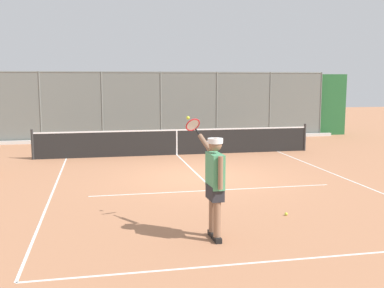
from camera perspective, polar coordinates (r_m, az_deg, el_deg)
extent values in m
plane|color=#B27551|center=(13.13, 1.08, -4.22)|extent=(60.00, 60.00, 0.00)
cube|color=white|center=(7.47, 11.81, -14.02)|extent=(8.02, 0.05, 0.01)
cube|color=white|center=(11.65, 2.76, -5.80)|extent=(6.25, 0.05, 0.01)
cube|color=white|center=(13.63, 18.81, -4.18)|extent=(0.05, 10.27, 0.01)
cube|color=white|center=(11.87, -17.10, -5.89)|extent=(0.05, 10.27, 0.01)
cube|color=white|center=(14.34, -0.02, -3.15)|extent=(0.05, 5.65, 0.01)
cylinder|color=slate|center=(23.66, 15.80, 4.82)|extent=(0.07, 0.07, 3.16)
cylinder|color=slate|center=(22.56, 9.72, 4.86)|extent=(0.07, 0.07, 3.16)
cylinder|color=slate|center=(21.73, 3.11, 4.85)|extent=(0.07, 0.07, 3.16)
cylinder|color=slate|center=(21.22, -3.92, 4.76)|extent=(0.07, 0.07, 3.16)
cylinder|color=slate|center=(21.03, -11.19, 4.60)|extent=(0.07, 0.07, 3.16)
cylinder|color=slate|center=(21.19, -18.47, 4.36)|extent=(0.07, 0.07, 3.16)
cylinder|color=slate|center=(21.19, -3.96, 8.93)|extent=(16.05, 0.05, 0.05)
cube|color=slate|center=(21.22, -3.92, 4.76)|extent=(16.05, 0.02, 3.16)
cube|color=#235B2D|center=(21.86, -4.15, 4.73)|extent=(19.05, 0.90, 3.07)
cube|color=silver|center=(21.18, -3.82, 0.67)|extent=(17.05, 0.18, 0.15)
cylinder|color=#2D2D2D|center=(18.55, 13.93, 0.83)|extent=(0.09, 0.09, 1.07)
cylinder|color=#2D2D2D|center=(16.92, -19.35, -0.06)|extent=(0.09, 0.09, 1.07)
cube|color=black|center=(17.01, -1.92, 0.15)|extent=(10.20, 0.02, 0.91)
cube|color=white|center=(16.95, -1.93, 1.76)|extent=(10.20, 0.04, 0.05)
cube|color=white|center=(17.01, -1.92, 0.15)|extent=(0.05, 0.04, 0.91)
cube|color=black|center=(8.08, 3.14, -11.81)|extent=(0.12, 0.26, 0.09)
cylinder|color=#8C664C|center=(7.94, 3.17, -8.66)|extent=(0.13, 0.13, 0.84)
cube|color=black|center=(8.34, 2.56, -11.17)|extent=(0.12, 0.26, 0.09)
cylinder|color=#8C664C|center=(8.20, 2.58, -8.11)|extent=(0.13, 0.13, 0.84)
cube|color=#28282D|center=(7.98, 2.89, -6.05)|extent=(0.24, 0.45, 0.26)
cube|color=#4C9E6B|center=(7.90, 2.91, -3.35)|extent=(0.23, 0.52, 0.61)
cylinder|color=#8C664C|center=(7.60, 3.59, -3.63)|extent=(0.08, 0.08, 0.56)
cylinder|color=#8C664C|center=(8.27, 1.64, 0.13)|extent=(0.21, 0.41, 0.31)
sphere|color=#8C664C|center=(7.82, 2.93, -0.06)|extent=(0.23, 0.23, 0.23)
cylinder|color=white|center=(7.81, 2.94, 0.40)|extent=(0.28, 0.28, 0.09)
cube|color=white|center=(7.93, 2.67, 0.27)|extent=(0.21, 0.22, 0.02)
cylinder|color=black|center=(8.46, 0.73, 1.47)|extent=(0.08, 0.17, 0.13)
torus|color=red|center=(8.61, 0.10, 2.42)|extent=(0.34, 0.27, 0.26)
cylinder|color=silver|center=(8.61, 0.10, 2.42)|extent=(0.28, 0.21, 0.21)
sphere|color=#CCDB33|center=(8.75, -0.50, 3.29)|extent=(0.07, 0.07, 0.07)
sphere|color=#C1D138|center=(9.74, 11.70, -8.57)|extent=(0.07, 0.07, 0.07)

